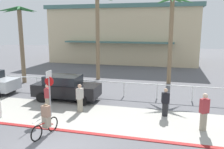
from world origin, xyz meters
TOP-DOWN VIEW (x-y plane):
  - ground_plane at (0.00, 10.00)m, footprint 80.00×80.00m
  - sidewalk_strip at (0.00, 4.20)m, footprint 44.00×4.00m
  - curb_paint at (0.00, 2.20)m, footprint 44.00×0.24m
  - building_backdrop at (-2.30, 26.73)m, footprint 20.32×10.88m
  - rail_fence at (-0.00, 8.50)m, footprint 25.57×0.08m
  - stop_sign_bike_lane at (-2.05, 3.78)m, footprint 0.52×0.56m
  - bollard_2 at (-4.61, 2.86)m, footprint 0.20×0.20m
  - palm_tree_0 at (-8.32, 10.46)m, footprint 3.38×3.33m
  - palm_tree_1 at (-2.32, 13.48)m, footprint 3.21×3.30m
  - palm_tree_2 at (4.21, 13.27)m, footprint 3.11×3.02m
  - car_black_1 at (-2.47, 6.69)m, footprint 4.40×2.02m
  - cyclist_red_0 at (-1.10, 1.61)m, footprint 0.41×1.80m
  - pedestrian_0 at (4.11, 5.32)m, footprint 0.45×0.39m
  - pedestrian_1 at (-0.70, 4.78)m, footprint 0.39×0.45m
  - pedestrian_2 at (5.94, 3.88)m, footprint 0.48×0.44m
  - pedestrian_3 at (-2.73, 4.70)m, footprint 0.38×0.44m

SIDE VIEW (x-z plane):
  - ground_plane at x=0.00m, z-range 0.00..0.00m
  - sidewalk_strip at x=0.00m, z-range 0.00..0.02m
  - curb_paint at x=0.00m, z-range 0.00..0.03m
  - bollard_2 at x=-4.61m, z-range 0.02..1.02m
  - cyclist_red_0 at x=-1.10m, z-range -0.06..1.44m
  - pedestrian_3 at x=-2.73m, z-range -0.07..1.49m
  - pedestrian_0 at x=4.11m, z-range -0.07..1.52m
  - pedestrian_1 at x=-0.70m, z-range -0.06..1.60m
  - rail_fence at x=0.00m, z-range 0.32..1.36m
  - pedestrian_2 at x=5.94m, z-range -0.06..1.79m
  - car_black_1 at x=-2.47m, z-range 0.03..1.72m
  - stop_sign_bike_lane at x=-2.05m, z-range 0.40..2.96m
  - building_backdrop at x=-2.30m, z-range 0.02..7.73m
  - palm_tree_0 at x=-8.32m, z-range 1.63..8.23m
  - palm_tree_2 at x=4.21m, z-range 1.90..9.30m
  - palm_tree_1 at x=-2.32m, z-range 1.91..9.78m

